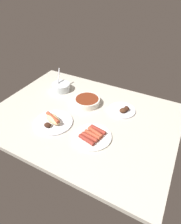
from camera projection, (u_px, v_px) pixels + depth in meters
ground_plane at (83, 117)px, 126.74cm from camera, size 120.00×90.00×3.00cm
bowl_coleslaw at (61, 87)px, 149.18cm from camera, size 13.96×13.96×15.23cm
plate_sausages at (92, 136)px, 109.51cm from camera, size 22.19×22.19×3.40cm
plate_hotdog_assembled at (53, 121)px, 118.96cm from camera, size 24.18×24.18×5.61cm
plate_grilled_meat at (122, 110)px, 129.06cm from camera, size 18.40×18.40×4.03cm
bowl_chili at (87, 101)px, 134.76cm from camera, size 18.06×18.06×4.59cm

